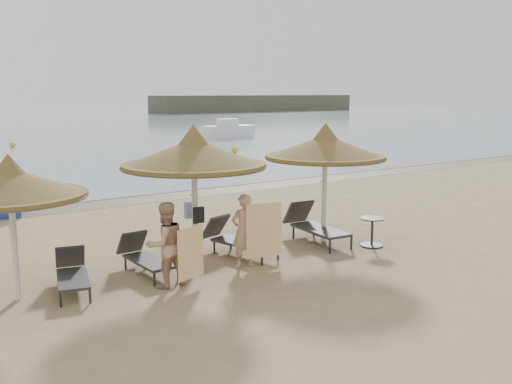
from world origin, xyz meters
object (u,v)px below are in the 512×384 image
at_px(lounger_near_right, 235,238).
at_px(side_table, 372,233).
at_px(palapa_center, 194,154).
at_px(lounger_far_left, 72,272).
at_px(person_left, 165,238).
at_px(lounger_far_right, 314,225).
at_px(palapa_right, 325,148).
at_px(lounger_near_left, 144,256).
at_px(palapa_left, 10,184).
at_px(person_right, 244,225).

distance_m(lounger_near_right, side_table, 3.32).
xyz_separation_m(palapa_center, lounger_far_left, (-2.60, 0.04, -2.06)).
bearing_deg(person_left, palapa_center, -145.15).
bearing_deg(lounger_far_left, lounger_far_right, 15.14).
height_order(palapa_right, lounger_far_left, palapa_right).
bearing_deg(lounger_near_left, lounger_near_right, -1.87).
xyz_separation_m(palapa_right, lounger_far_right, (-0.19, 0.16, -1.92)).
xyz_separation_m(palapa_center, palapa_right, (3.60, 0.03, -0.06)).
distance_m(palapa_center, person_left, 1.97).
bearing_deg(palapa_left, lounger_far_right, 1.11).
relative_size(palapa_right, lounger_far_right, 1.40).
xyz_separation_m(palapa_center, lounger_far_right, (3.41, 0.19, -1.98)).
distance_m(lounger_near_left, person_right, 2.13).
distance_m(lounger_far_right, person_right, 2.78).
relative_size(palapa_center, palapa_right, 1.03).
distance_m(palapa_left, palapa_center, 3.58).
height_order(lounger_far_left, lounger_far_right, lounger_far_right).
xyz_separation_m(palapa_center, lounger_near_left, (-1.06, 0.25, -2.05)).
height_order(palapa_left, palapa_right, palapa_right).
bearing_deg(palapa_right, person_left, -169.83).
bearing_deg(palapa_right, side_table, -57.31).
bearing_deg(person_right, palapa_center, -35.01).
xyz_separation_m(palapa_center, person_right, (0.80, -0.64, -1.48)).
bearing_deg(lounger_near_right, lounger_near_left, 165.35).
bearing_deg(palapa_right, lounger_near_right, 173.85).
xyz_separation_m(lounger_near_left, side_table, (5.30, -1.23, -0.02)).
bearing_deg(lounger_near_left, lounger_far_left, -175.36).
xyz_separation_m(lounger_near_right, person_right, (-0.38, -0.92, 0.54)).
height_order(side_table, person_left, person_left).
bearing_deg(side_table, lounger_far_right, 125.65).
height_order(palapa_right, person_right, palapa_right).
relative_size(person_left, person_right, 1.04).
distance_m(lounger_far_left, person_right, 3.52).
height_order(lounger_far_right, side_table, lounger_far_right).
distance_m(palapa_right, lounger_far_right, 1.93).
distance_m(palapa_right, person_right, 3.20).
bearing_deg(lounger_far_right, side_table, -48.85).
relative_size(palapa_left, palapa_right, 0.90).
height_order(palapa_left, palapa_center, palapa_center).
distance_m(side_table, person_left, 5.36).
bearing_deg(lounger_near_right, palapa_right, -21.86).
height_order(palapa_left, lounger_far_right, palapa_left).
bearing_deg(side_table, person_right, 174.23).
distance_m(lounger_far_left, side_table, 6.92).
relative_size(palapa_center, person_right, 1.66).
relative_size(lounger_far_right, person_left, 1.11).
distance_m(lounger_far_left, person_left, 1.85).
bearing_deg(lounger_near_right, lounger_far_left, 168.02).
bearing_deg(lounger_near_left, palapa_center, -16.11).
xyz_separation_m(lounger_far_right, person_left, (-4.48, -1.00, 0.54)).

